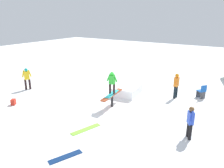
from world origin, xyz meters
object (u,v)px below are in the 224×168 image
Objects in this scene: loose_snowboard_navy at (66,157)px; backpack_on_snow at (13,102)px; rail_feature at (112,96)px; bystander_blue at (190,121)px; folding_chair at (202,92)px; bystander_yellow at (27,78)px; bystander_orange at (176,84)px; loose_snowboard_lime at (86,129)px; main_rider_on_rail at (112,83)px.

backpack_on_snow reaches higher than loose_snowboard_navy.
bystander_blue reaches higher than rail_feature.
folding_chair is (-4.27, 4.00, -0.23)m from rail_feature.
bystander_blue is 1.66× the size of folding_chair.
rail_feature is at bearing -144.91° from loose_snowboard_navy.
bystander_yellow is at bearing -90.24° from rail_feature.
loose_snowboard_navy is at bearing 97.18° from bystander_yellow.
folding_chair is (-0.88, 1.39, -0.48)m from bystander_orange.
backpack_on_snow reaches higher than loose_snowboard_lime.
bystander_blue is at bearing 29.63° from bystander_orange.
loose_snowboard_navy is (3.87, -3.47, -0.81)m from bystander_blue.
bystander_orange is 1.09× the size of bystander_blue.
backpack_on_snow is (0.08, -5.45, 0.16)m from loose_snowboard_lime.
bystander_orange is (-3.39, 2.61, 0.25)m from rail_feature.
rail_feature is 3.00m from loose_snowboard_lime.
folding_chair is at bearing 130.45° from rail_feature.
loose_snowboard_navy is (8.29, -1.47, -0.88)m from bystander_orange.
main_rider_on_rail reaches higher than bystander_blue.
bystander_orange is at bearing 172.63° from bystander_blue.
bystander_blue is 5.35m from folding_chair.
bystander_orange is 10.15m from bystander_yellow.
main_rider_on_rail reaches higher than rail_feature.
bystander_yellow reaches higher than loose_snowboard_navy.
bystander_yellow is at bearing 178.47° from backpack_on_snow.
main_rider_on_rail reaches higher than loose_snowboard_navy.
bystander_yellow is 1.75× the size of folding_chair.
rail_feature is 4.73m from bystander_blue.
loose_snowboard_lime is (-2.00, -0.69, 0.00)m from loose_snowboard_navy.
bystander_yellow is 2.89m from backpack_on_snow.
folding_chair reaches higher than rail_feature.
bystander_orange is at bearing 132.17° from main_rider_on_rail.
bystander_blue is at bearing 63.37° from backpack_on_snow.
bystander_orange is at bearing 149.23° from bystander_yellow.
main_rider_on_rail is at bearing -154.67° from loose_snowboard_lime.
loose_snowboard_navy is 6.44m from backpack_on_snow.
bystander_blue is at bearing 160.09° from loose_snowboard_navy.
bystander_yellow reaches higher than rail_feature.
rail_feature reaches higher than backpack_on_snow.
loose_snowboard_navy is (4.18, 7.81, -0.86)m from bystander_yellow.
rail_feature is at bearing -154.67° from loose_snowboard_lime.
backpack_on_snow is at bearing -44.85° from bystander_orange.
backpack_on_snow is at bearing -85.46° from loose_snowboard_navy.
rail_feature is 1.47× the size of loose_snowboard_lime.
loose_snowboard_lime is 1.72× the size of folding_chair.
loose_snowboard_lime is at bearing 2.43° from rail_feature.
rail_feature is at bearing 82.68° from backpack_on_snow.
bystander_blue is at bearing 123.77° from bystander_yellow.
bystander_blue is (4.42, 2.00, -0.08)m from bystander_orange.
main_rider_on_rail is 4.31m from bystander_orange.
bystander_yellow is at bearing -60.87° from bystander_orange.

